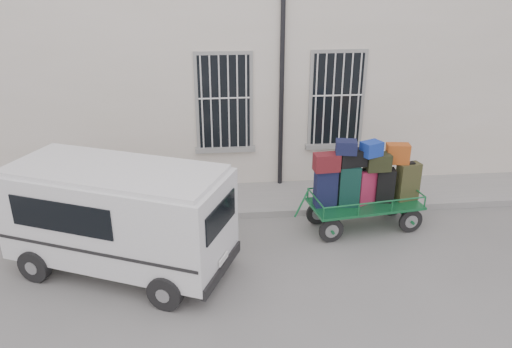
{
  "coord_description": "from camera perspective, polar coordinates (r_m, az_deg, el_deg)",
  "views": [
    {
      "loc": [
        -0.81,
        -8.5,
        5.19
      ],
      "look_at": [
        0.15,
        1.0,
        1.22
      ],
      "focal_mm": 35.0,
      "sensor_mm": 36.0,
      "label": 1
    }
  ],
  "objects": [
    {
      "name": "ground",
      "position": [
        9.99,
        -0.3,
        -8.71
      ],
      "size": [
        80.0,
        80.0,
        0.0
      ],
      "primitive_type": "plane",
      "color": "slate",
      "rests_on": "ground"
    },
    {
      "name": "van",
      "position": [
        9.21,
        -15.47,
        -4.3
      ],
      "size": [
        4.3,
        3.11,
        2.01
      ],
      "rotation": [
        0.0,
        0.0,
        -0.41
      ],
      "color": "silver",
      "rests_on": "ground"
    },
    {
      "name": "building",
      "position": [
        14.19,
        -2.51,
        13.69
      ],
      "size": [
        24.0,
        5.15,
        6.0
      ],
      "color": "beige",
      "rests_on": "ground"
    },
    {
      "name": "luggage_cart",
      "position": [
        10.57,
        12.3,
        -1.06
      ],
      "size": [
        2.75,
        1.34,
        2.02
      ],
      "rotation": [
        0.0,
        0.0,
        0.13
      ],
      "color": "black",
      "rests_on": "ground"
    },
    {
      "name": "sidewalk",
      "position": [
        11.89,
        -1.32,
        -2.9
      ],
      "size": [
        24.0,
        1.7,
        0.15
      ],
      "primitive_type": "cube",
      "color": "gray",
      "rests_on": "ground"
    }
  ]
}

